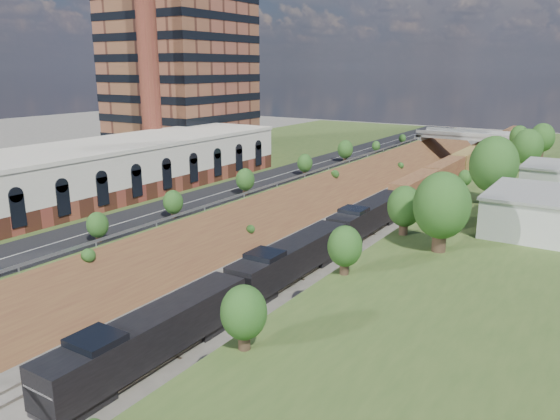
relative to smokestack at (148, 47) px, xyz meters
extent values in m
cube|color=#3F5A25|center=(3.00, 4.00, -22.50)|extent=(44.00, 180.00, 5.00)
cube|color=brown|center=(25.00, 4.00, -25.00)|extent=(10.00, 180.00, 10.00)
cube|color=brown|center=(47.00, 4.00, -25.00)|extent=(10.00, 180.00, 10.00)
cube|color=gray|center=(33.40, 4.00, -24.91)|extent=(1.58, 180.00, 0.18)
cube|color=gray|center=(38.60, 4.00, -24.91)|extent=(1.58, 180.00, 0.18)
cube|color=black|center=(20.50, 4.00, -19.95)|extent=(8.00, 180.00, 0.10)
cube|color=#99999E|center=(24.60, 4.00, -19.45)|extent=(0.06, 171.00, 0.30)
cube|color=brown|center=(8.00, -18.00, -18.90)|extent=(14.00, 62.00, 2.20)
cube|color=#EDE2CB|center=(8.00, -18.00, -15.65)|extent=(14.00, 62.00, 4.30)
cube|color=#EDE2CB|center=(8.00, -18.00, -13.25)|extent=(14.30, 62.30, 0.50)
cube|color=brown|center=(-8.00, 16.00, 2.00)|extent=(22.00, 22.00, 44.00)
cylinder|color=brown|center=(0.00, 0.00, 0.00)|extent=(3.20, 3.20, 40.00)
cube|color=gray|center=(24.50, 66.00, -21.90)|extent=(1.50, 8.00, 6.20)
cube|color=gray|center=(47.50, 66.00, -21.90)|extent=(1.50, 8.00, 6.20)
cube|color=gray|center=(36.00, 66.00, -18.80)|extent=(24.00, 8.00, 1.00)
cube|color=gray|center=(36.00, 62.00, -18.00)|extent=(24.00, 0.30, 0.80)
cube|color=gray|center=(36.00, 70.00, -18.00)|extent=(24.00, 0.30, 0.80)
cube|color=silver|center=(59.50, -4.00, -18.00)|extent=(9.00, 12.00, 4.00)
cube|color=silver|center=(59.00, 18.00, -18.20)|extent=(8.00, 10.00, 3.60)
cylinder|color=#473323|center=(53.00, -16.00, -18.69)|extent=(1.30, 1.30, 2.62)
ellipsoid|color=#2E581F|center=(53.00, -16.00, -15.54)|extent=(5.25, 5.25, 6.30)
cylinder|color=#473323|center=(24.20, -36.00, -19.39)|extent=(0.66, 0.66, 1.22)
ellipsoid|color=#2E581F|center=(24.20, -36.00, -17.92)|extent=(2.45, 2.45, 2.94)
cube|color=black|center=(38.60, -45.58, -24.55)|extent=(2.40, 4.00, 0.90)
cube|color=black|center=(38.60, -39.02, -22.52)|extent=(3.19, 19.12, 3.16)
cube|color=black|center=(38.60, -47.08, -23.20)|extent=(2.93, 3.00, 1.80)
cube|color=silver|center=(38.60, -47.08, -22.20)|extent=(2.93, 3.00, 0.15)
cube|color=black|center=(38.60, -44.08, -20.90)|extent=(3.12, 3.10, 0.90)
cube|color=black|center=(38.60, -18.90, -22.52)|extent=(3.19, 19.12, 3.16)
cube|color=black|center=(38.60, 1.22, -22.52)|extent=(3.19, 19.12, 3.16)
cube|color=brown|center=(38.60, 62.59, -22.19)|extent=(3.19, 101.61, 3.82)
camera|label=1|loc=(66.59, -65.20, -3.16)|focal=35.00mm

